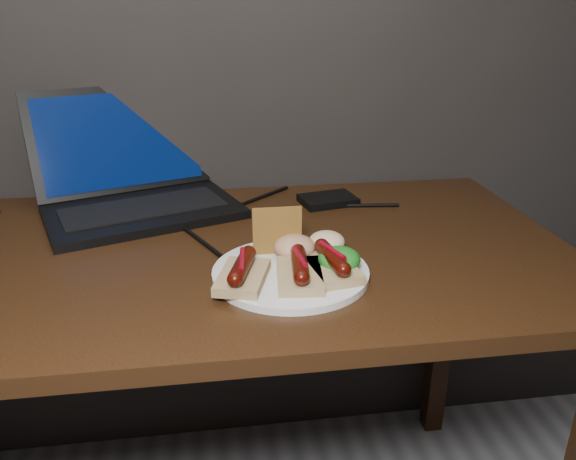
{
  "coord_description": "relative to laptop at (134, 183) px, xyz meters",
  "views": [
    {
      "loc": [
        0.04,
        0.43,
        1.18
      ],
      "look_at": [
        0.16,
        1.28,
        0.82
      ],
      "focal_mm": 35.0,
      "sensor_mm": 36.0,
      "label": 1
    }
  ],
  "objects": [
    {
      "name": "desk",
      "position": [
        0.12,
        -0.25,
        -0.14
      ],
      "size": [
        1.4,
        0.7,
        0.75
      ],
      "color": "#371E0D",
      "rests_on": "ground"
    },
    {
      "name": "bread_sausage_left",
      "position": [
        0.21,
        -0.41,
        -0.03
      ],
      "size": [
        0.1,
        0.13,
        0.04
      ],
      "color": "tan",
      "rests_on": "plate"
    },
    {
      "name": "coleslaw_mound",
      "position": [
        0.36,
        -0.31,
        -0.03
      ],
      "size": [
        0.06,
        0.06,
        0.04
      ],
      "primitive_type": "ellipsoid",
      "color": "#EEE4CE",
      "rests_on": "plate"
    },
    {
      "name": "laptop",
      "position": [
        0.0,
        0.0,
        0.0
      ],
      "size": [
        0.48,
        0.44,
        0.25
      ],
      "color": "black",
      "rests_on": "desk"
    },
    {
      "name": "salad_greens",
      "position": [
        0.37,
        -0.39,
        -0.02
      ],
      "size": [
        0.07,
        0.07,
        0.04
      ],
      "primitive_type": "ellipsoid",
      "color": "#105113",
      "rests_on": "plate"
    },
    {
      "name": "salsa_mound",
      "position": [
        0.3,
        -0.33,
        -0.02
      ],
      "size": [
        0.07,
        0.07,
        0.04
      ],
      "primitive_type": "ellipsoid",
      "color": "maroon",
      "rests_on": "plate"
    },
    {
      "name": "plate",
      "position": [
        0.29,
        -0.38,
        -0.05
      ],
      "size": [
        0.26,
        0.26,
        0.01
      ],
      "primitive_type": "cylinder",
      "rotation": [
        0.0,
        0.0,
        -0.02
      ],
      "color": "silver",
      "rests_on": "desk"
    },
    {
      "name": "crispbread",
      "position": [
        0.27,
        -0.31,
        -0.0
      ],
      "size": [
        0.09,
        0.01,
        0.08
      ],
      "primitive_type": "cube",
      "color": "#A06B2B",
      "rests_on": "plate"
    },
    {
      "name": "desk_cables",
      "position": [
        0.13,
        -0.09,
        -0.05
      ],
      "size": [
        0.87,
        0.38,
        0.01
      ],
      "color": "black",
      "rests_on": "desk"
    },
    {
      "name": "bread_sausage_right",
      "position": [
        0.35,
        -0.4,
        -0.03
      ],
      "size": [
        0.09,
        0.12,
        0.04
      ],
      "color": "tan",
      "rests_on": "plate"
    },
    {
      "name": "bread_sausage_center",
      "position": [
        0.3,
        -0.42,
        -0.03
      ],
      "size": [
        0.08,
        0.12,
        0.04
      ],
      "color": "tan",
      "rests_on": "plate"
    },
    {
      "name": "hard_drive",
      "position": [
        0.42,
        -0.03,
        -0.05
      ],
      "size": [
        0.13,
        0.11,
        0.02
      ],
      "primitive_type": "cube",
      "rotation": [
        0.0,
        0.0,
        0.2
      ],
      "color": "black",
      "rests_on": "desk"
    }
  ]
}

